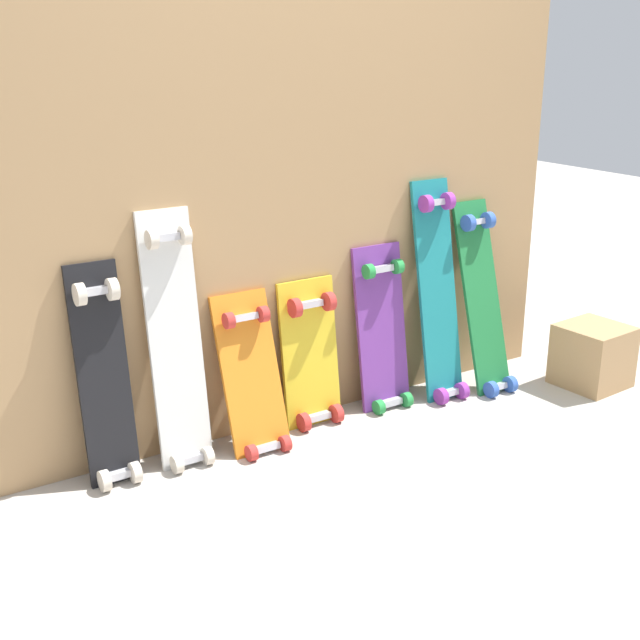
{
  "coord_description": "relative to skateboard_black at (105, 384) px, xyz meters",
  "views": [
    {
      "loc": [
        -1.57,
        -2.53,
        1.42
      ],
      "look_at": [
        0.0,
        -0.07,
        0.43
      ],
      "focal_mm": 47.6,
      "sensor_mm": 36.0,
      "label": 1
    }
  ],
  "objects": [
    {
      "name": "skateboard_teal",
      "position": [
        1.37,
        -0.03,
        0.07
      ],
      "size": [
        0.18,
        0.24,
        0.94
      ],
      "color": "#197A7F",
      "rests_on": "ground"
    },
    {
      "name": "skateboard_orange",
      "position": [
        0.52,
        -0.04,
        -0.1
      ],
      "size": [
        0.22,
        0.25,
        0.62
      ],
      "color": "orange",
      "rests_on": "ground"
    },
    {
      "name": "skateboard_green",
      "position": [
        1.59,
        -0.07,
        0.02
      ],
      "size": [
        0.17,
        0.3,
        0.84
      ],
      "color": "#1E7238",
      "rests_on": "ground"
    },
    {
      "name": "skateboard_purple",
      "position": [
        1.12,
        -0.0,
        -0.05
      ],
      "size": [
        0.22,
        0.18,
        0.71
      ],
      "color": "#6B338C",
      "rests_on": "ground"
    },
    {
      "name": "skateboard_yellow",
      "position": [
        0.8,
        0.01,
        -0.09
      ],
      "size": [
        0.24,
        0.15,
        0.62
      ],
      "color": "gold",
      "rests_on": "ground"
    },
    {
      "name": "ground_plane",
      "position": [
        0.8,
        0.02,
        -0.34
      ],
      "size": [
        12.0,
        12.0,
        0.0
      ],
      "primitive_type": "plane",
      "color": "#B2AAA0"
    },
    {
      "name": "skateboard_white",
      "position": [
        0.25,
        -0.0,
        0.07
      ],
      "size": [
        0.19,
        0.19,
        0.94
      ],
      "color": "silver",
      "rests_on": "ground"
    },
    {
      "name": "skateboard_black",
      "position": [
        0.0,
        0.0,
        0.0
      ],
      "size": [
        0.17,
        0.18,
        0.79
      ],
      "color": "black",
      "rests_on": "ground"
    },
    {
      "name": "plywood_wall_panel",
      "position": [
        0.8,
        0.09,
        0.5
      ],
      "size": [
        2.37,
        0.04,
        1.68
      ],
      "primitive_type": "cube",
      "color": "tan",
      "rests_on": "ground"
    },
    {
      "name": "wooden_crate",
      "position": [
        1.99,
        -0.32,
        -0.21
      ],
      "size": [
        0.28,
        0.28,
        0.26
      ],
      "primitive_type": "cube",
      "rotation": [
        0.0,
        0.0,
        0.07
      ],
      "color": "tan",
      "rests_on": "ground"
    }
  ]
}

